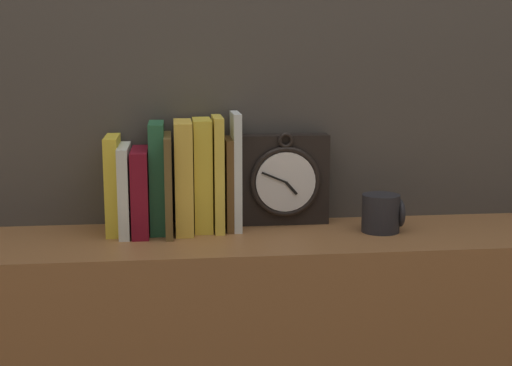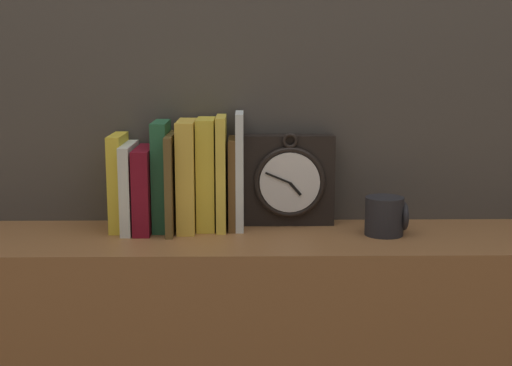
# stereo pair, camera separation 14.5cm
# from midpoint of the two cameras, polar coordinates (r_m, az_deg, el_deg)

# --- Properties ---
(wall_back) EXTENTS (6.00, 0.05, 2.60)m
(wall_back) POSITION_cam_midpoint_polar(r_m,az_deg,el_deg) (1.60, -3.39, 11.79)
(wall_back) COLOR #47423D
(wall_back) RESTS_ON ground_plane
(clock) EXTENTS (0.20, 0.06, 0.21)m
(clock) POSITION_cam_midpoint_polar(r_m,az_deg,el_deg) (1.56, -0.42, 0.26)
(clock) COLOR black
(clock) RESTS_ON bookshelf
(book_slot0_yellow) EXTENTS (0.03, 0.12, 0.20)m
(book_slot0_yellow) POSITION_cam_midpoint_polar(r_m,az_deg,el_deg) (1.53, -14.02, -0.14)
(book_slot0_yellow) COLOR yellow
(book_slot0_yellow) RESTS_ON bookshelf
(book_slot1_white) EXTENTS (0.02, 0.15, 0.18)m
(book_slot1_white) POSITION_cam_midpoint_polar(r_m,az_deg,el_deg) (1.52, -13.14, -0.55)
(book_slot1_white) COLOR silver
(book_slot1_white) RESTS_ON bookshelf
(book_slot2_maroon) EXTENTS (0.03, 0.15, 0.18)m
(book_slot2_maroon) POSITION_cam_midpoint_polar(r_m,az_deg,el_deg) (1.52, -11.94, -0.68)
(book_slot2_maroon) COLOR maroon
(book_slot2_maroon) RESTS_ON bookshelf
(book_slot3_green) EXTENTS (0.03, 0.12, 0.23)m
(book_slot3_green) POSITION_cam_midpoint_polar(r_m,az_deg,el_deg) (1.52, -10.62, 0.44)
(book_slot3_green) COLOR #26633E
(book_slot3_green) RESTS_ON bookshelf
(book_slot4_brown) EXTENTS (0.01, 0.16, 0.21)m
(book_slot4_brown) POSITION_cam_midpoint_polar(r_m,az_deg,el_deg) (1.50, -9.76, -0.11)
(book_slot4_brown) COLOR brown
(book_slot4_brown) RESTS_ON bookshelf
(book_slot5_yellow) EXTENTS (0.04, 0.14, 0.23)m
(book_slot5_yellow) POSITION_cam_midpoint_polar(r_m,az_deg,el_deg) (1.51, -8.56, 0.49)
(book_slot5_yellow) COLOR yellow
(book_slot5_yellow) RESTS_ON bookshelf
(book_slot6_yellow) EXTENTS (0.04, 0.11, 0.24)m
(book_slot6_yellow) POSITION_cam_midpoint_polar(r_m,az_deg,el_deg) (1.52, -7.03, 0.65)
(book_slot6_yellow) COLOR yellow
(book_slot6_yellow) RESTS_ON bookshelf
(book_slot7_yellow) EXTENTS (0.02, 0.12, 0.24)m
(book_slot7_yellow) POSITION_cam_midpoint_polar(r_m,az_deg,el_deg) (1.52, -5.80, 0.75)
(book_slot7_yellow) COLOR yellow
(book_slot7_yellow) RESTS_ON bookshelf
(book_slot8_brown) EXTENTS (0.01, 0.11, 0.19)m
(book_slot8_brown) POSITION_cam_midpoint_polar(r_m,az_deg,el_deg) (1.53, -4.93, -0.07)
(book_slot8_brown) COLOR brown
(book_slot8_brown) RESTS_ON bookshelf
(book_slot9_white) EXTENTS (0.02, 0.11, 0.25)m
(book_slot9_white) POSITION_cam_midpoint_polar(r_m,az_deg,el_deg) (1.52, -4.34, 0.95)
(book_slot9_white) COLOR white
(book_slot9_white) RESTS_ON bookshelf
(mug) EXTENTS (0.09, 0.08, 0.08)m
(mug) POSITION_cam_midpoint_polar(r_m,az_deg,el_deg) (1.51, 7.38, -2.44)
(mug) COLOR #232328
(mug) RESTS_ON bookshelf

